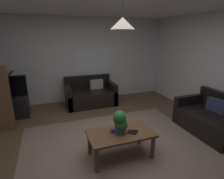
% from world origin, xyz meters
% --- Properties ---
extents(floor, '(5.23, 5.78, 0.02)m').
position_xyz_m(floor, '(0.00, 0.00, -0.01)').
color(floor, brown).
rests_on(floor, ground).
extents(rug, '(3.40, 3.18, 0.01)m').
position_xyz_m(rug, '(0.00, -0.20, 0.00)').
color(rug, gray).
rests_on(rug, ground).
extents(wall_back, '(5.35, 0.06, 2.54)m').
position_xyz_m(wall_back, '(0.00, 2.92, 1.27)').
color(wall_back, silver).
rests_on(wall_back, ground).
extents(window_pane, '(1.08, 0.01, 0.95)m').
position_xyz_m(window_pane, '(0.32, 2.89, 1.14)').
color(window_pane, white).
extents(couch_under_window, '(1.43, 0.87, 0.82)m').
position_xyz_m(couch_under_window, '(0.07, 2.39, 0.27)').
color(couch_under_window, black).
rests_on(couch_under_window, ground).
extents(couch_right_side, '(0.87, 1.35, 0.82)m').
position_xyz_m(couch_right_side, '(2.11, -0.13, 0.28)').
color(couch_right_side, black).
rests_on(couch_right_side, ground).
extents(coffee_table, '(1.09, 0.59, 0.45)m').
position_xyz_m(coffee_table, '(-0.03, -0.22, 0.38)').
color(coffee_table, brown).
rests_on(coffee_table, ground).
extents(book_on_table_0, '(0.14, 0.12, 0.02)m').
position_xyz_m(book_on_table_0, '(-0.12, -0.15, 0.46)').
color(book_on_table_0, '#2D4C8C').
rests_on(book_on_table_0, coffee_table).
extents(book_on_table_1, '(0.17, 0.14, 0.02)m').
position_xyz_m(book_on_table_1, '(-0.11, -0.15, 0.48)').
color(book_on_table_1, '#72387F').
rests_on(book_on_table_1, coffee_table).
extents(book_on_table_2, '(0.14, 0.11, 0.02)m').
position_xyz_m(book_on_table_2, '(-0.12, -0.16, 0.50)').
color(book_on_table_2, '#72387F').
rests_on(book_on_table_2, coffee_table).
extents(remote_on_table_0, '(0.17, 0.11, 0.02)m').
position_xyz_m(remote_on_table_0, '(0.18, -0.26, 0.46)').
color(remote_on_table_0, black).
rests_on(remote_on_table_0, coffee_table).
extents(remote_on_table_1, '(0.14, 0.15, 0.02)m').
position_xyz_m(remote_on_table_1, '(0.13, -0.31, 0.46)').
color(remote_on_table_1, black).
rests_on(remote_on_table_1, coffee_table).
extents(potted_plant_on_table, '(0.25, 0.26, 0.40)m').
position_xyz_m(potted_plant_on_table, '(-0.05, -0.23, 0.66)').
color(potted_plant_on_table, '#4C4C51').
rests_on(potted_plant_on_table, coffee_table).
extents(tv_stand, '(0.90, 0.44, 0.50)m').
position_xyz_m(tv_stand, '(-2.06, 2.14, 0.25)').
color(tv_stand, black).
rests_on(tv_stand, ground).
extents(tv, '(0.94, 0.16, 0.58)m').
position_xyz_m(tv, '(-2.06, 2.12, 0.80)').
color(tv, black).
rests_on(tv, tv_stand).
extents(potted_palm_corner, '(0.71, 0.80, 1.24)m').
position_xyz_m(potted_palm_corner, '(-2.17, 2.66, 0.56)').
color(potted_palm_corner, '#B77051').
rests_on(potted_palm_corner, ground).
extents(pendant_lamp, '(0.35, 0.35, 0.46)m').
position_xyz_m(pendant_lamp, '(-0.03, -0.22, 2.17)').
color(pendant_lamp, black).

